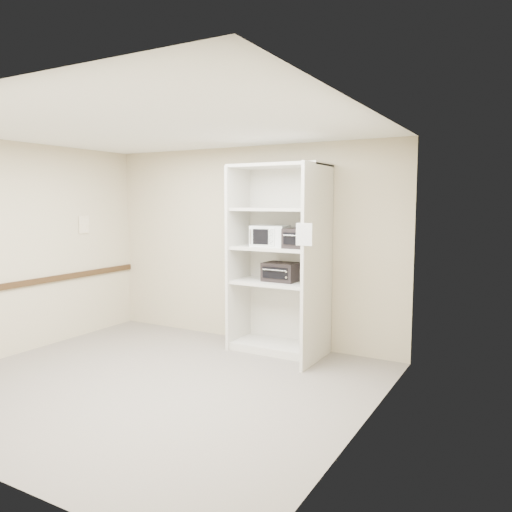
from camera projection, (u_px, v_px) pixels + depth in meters
The scene contains 12 objects.
floor at pixel (156, 383), 5.37m from camera, with size 4.50×4.00×0.01m, color #6B645A.
ceiling at pixel (150, 127), 5.08m from camera, with size 4.50×4.00×0.01m, color white.
wall_back at pixel (249, 245), 6.96m from camera, with size 4.50×0.02×2.70m, color tan.
wall_left at pixel (16, 249), 6.32m from camera, with size 0.02×4.00×2.70m, color tan.
wall_right at pixel (362, 274), 4.13m from camera, with size 0.02×4.00×2.70m, color tan.
shelving_unit at pixel (282, 266), 6.40m from camera, with size 1.24×0.92×2.42m.
microwave at pixel (270, 236), 6.46m from camera, with size 0.45×0.34×0.27m, color white.
toaster_oven_upper at pixel (302, 239), 6.17m from camera, with size 0.43×0.32×0.25m, color black.
toaster_oven_lower at pixel (281, 272), 6.46m from camera, with size 0.44×0.33×0.24m, color black.
paper_sign at pixel (304, 234), 5.52m from camera, with size 0.19×0.01×0.25m, color white.
chair_rail at pixel (19, 284), 6.36m from camera, with size 0.04×3.98×0.08m, color #332110.
wall_poster at pixel (84, 225), 7.22m from camera, with size 0.01×0.18×0.25m, color silver.
Camera 1 is at (3.48, -4.00, 1.94)m, focal length 35.00 mm.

